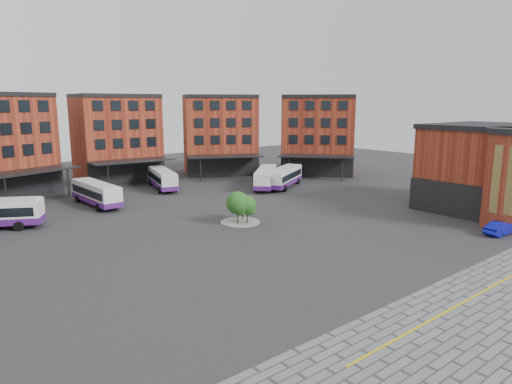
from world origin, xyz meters
TOP-DOWN VIEW (x-y plane):
  - ground at (0.00, 0.00)m, footprint 160.00×160.00m
  - yellow_line at (2.00, -14.00)m, footprint 26.00×0.15m
  - main_building at (-4.77, 38.25)m, footprint 94.14×42.48m
  - east_building at (28.70, -3.06)m, footprint 17.40×15.40m
  - tree_island at (1.87, 11.53)m, footprint 4.40×4.40m
  - bus_c at (-7.30, 30.69)m, footprint 3.01×10.82m
  - bus_d at (4.92, 35.82)m, footprint 5.23×10.95m
  - bus_e at (17.88, 26.32)m, footprint 9.66×9.43m
  - bus_f at (20.54, 24.88)m, footprint 10.79×7.59m
  - blue_car at (19.68, -8.47)m, footprint 4.28×1.98m

SIDE VIEW (x-z plane):
  - ground at x=0.00m, z-range 0.00..0.00m
  - yellow_line at x=2.00m, z-range 0.02..0.04m
  - blue_car at x=19.68m, z-range 0.00..1.36m
  - bus_d at x=4.92m, z-range 0.13..3.13m
  - bus_c at x=-7.30m, z-range 0.13..3.15m
  - bus_f at x=20.54m, z-range 0.13..3.22m
  - bus_e at x=17.88m, z-range 0.13..3.22m
  - tree_island at x=1.87m, z-range 0.15..3.87m
  - east_building at x=28.70m, z-range -0.01..10.59m
  - main_building at x=-4.77m, z-range -0.07..14.53m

